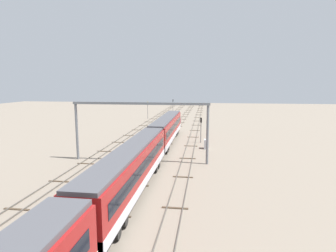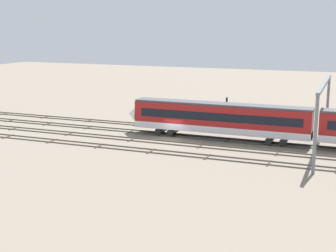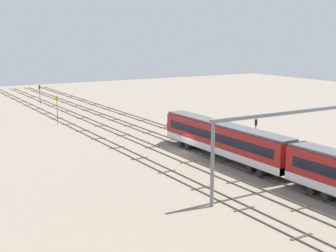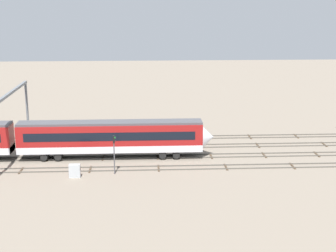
{
  "view_description": "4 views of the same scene",
  "coord_description": "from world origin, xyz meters",
  "px_view_note": "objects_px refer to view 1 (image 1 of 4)",
  "views": [
    {
      "loc": [
        -57.18,
        -9.59,
        11.13
      ],
      "look_at": [
        -0.39,
        -1.74,
        2.34
      ],
      "focal_mm": 29.62,
      "sensor_mm": 36.0,
      "label": 1
    },
    {
      "loc": [
        -22.97,
        59.89,
        15.38
      ],
      "look_at": [
        0.36,
        0.38,
        1.87
      ],
      "focal_mm": 51.97,
      "sensor_mm": 36.0,
      "label": 2
    },
    {
      "loc": [
        -53.3,
        34.44,
        16.11
      ],
      "look_at": [
        2.22,
        1.18,
        3.54
      ],
      "focal_mm": 49.11,
      "sensor_mm": 36.0,
      "label": 3
    },
    {
      "loc": [
        -1.94,
        -66.54,
        20.54
      ],
      "look_at": [
        1.59,
        1.03,
        3.41
      ],
      "focal_mm": 54.06,
      "sensor_mm": 36.0,
      "label": 4
    }
  ],
  "objects_px": {
    "signal_light_trackside_approach": "(201,127)",
    "signal_light_trackside_departure": "(173,103)",
    "train": "(80,228)",
    "overhead_gantry": "(140,117)",
    "speed_sign_mid_trackside": "(148,108)",
    "relay_cabinet": "(206,144)"
  },
  "relations": [
    {
      "from": "train",
      "to": "signal_light_trackside_departure",
      "type": "height_order",
      "value": "train"
    },
    {
      "from": "signal_light_trackside_approach",
      "to": "overhead_gantry",
      "type": "bearing_deg",
      "value": 149.17
    },
    {
      "from": "signal_light_trackside_approach",
      "to": "speed_sign_mid_trackside",
      "type": "bearing_deg",
      "value": 26.96
    },
    {
      "from": "speed_sign_mid_trackside",
      "to": "signal_light_trackside_approach",
      "type": "distance_m",
      "value": 38.84
    },
    {
      "from": "train",
      "to": "overhead_gantry",
      "type": "xyz_separation_m",
      "value": [
        23.39,
        1.99,
        3.86
      ]
    },
    {
      "from": "train",
      "to": "signal_light_trackside_approach",
      "type": "distance_m",
      "value": 37.93
    },
    {
      "from": "overhead_gantry",
      "to": "relay_cabinet",
      "type": "xyz_separation_m",
      "value": [
        9.35,
        -9.32,
        -5.72
      ]
    },
    {
      "from": "train",
      "to": "signal_light_trackside_departure",
      "type": "bearing_deg",
      "value": 3.72
    },
    {
      "from": "overhead_gantry",
      "to": "signal_light_trackside_departure",
      "type": "xyz_separation_m",
      "value": [
        77.16,
        4.55,
        -3.49
      ]
    },
    {
      "from": "signal_light_trackside_approach",
      "to": "signal_light_trackside_departure",
      "type": "relative_size",
      "value": 1.03
    },
    {
      "from": "train",
      "to": "overhead_gantry",
      "type": "bearing_deg",
      "value": 4.86
    },
    {
      "from": "train",
      "to": "signal_light_trackside_approach",
      "type": "height_order",
      "value": "train"
    },
    {
      "from": "overhead_gantry",
      "to": "signal_light_trackside_approach",
      "type": "relative_size",
      "value": 4.09
    },
    {
      "from": "overhead_gantry",
      "to": "signal_light_trackside_approach",
      "type": "height_order",
      "value": "overhead_gantry"
    },
    {
      "from": "speed_sign_mid_trackside",
      "to": "relay_cabinet",
      "type": "xyz_separation_m",
      "value": [
        -39.26,
        -18.57,
        -2.65
      ]
    },
    {
      "from": "overhead_gantry",
      "to": "signal_light_trackside_departure",
      "type": "bearing_deg",
      "value": 3.37
    },
    {
      "from": "speed_sign_mid_trackside",
      "to": "signal_light_trackside_departure",
      "type": "height_order",
      "value": "speed_sign_mid_trackside"
    },
    {
      "from": "signal_light_trackside_departure",
      "to": "speed_sign_mid_trackside",
      "type": "bearing_deg",
      "value": 170.64
    },
    {
      "from": "signal_light_trackside_approach",
      "to": "relay_cabinet",
      "type": "bearing_deg",
      "value": -168.31
    },
    {
      "from": "overhead_gantry",
      "to": "speed_sign_mid_trackside",
      "type": "bearing_deg",
      "value": 10.78
    },
    {
      "from": "signal_light_trackside_departure",
      "to": "relay_cabinet",
      "type": "bearing_deg",
      "value": -168.44
    },
    {
      "from": "speed_sign_mid_trackside",
      "to": "signal_light_trackside_departure",
      "type": "bearing_deg",
      "value": -9.36
    }
  ]
}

